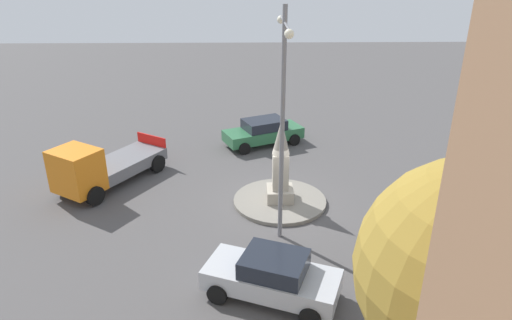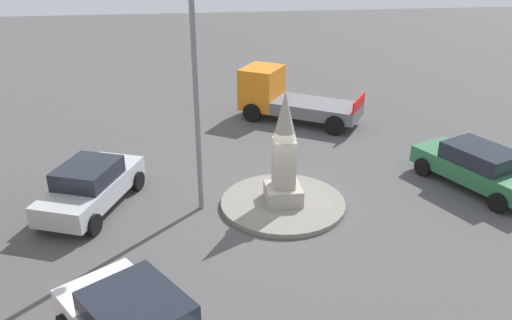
# 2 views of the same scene
# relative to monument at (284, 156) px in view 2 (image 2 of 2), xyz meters

# --- Properties ---
(ground_plane) EXTENTS (80.00, 80.00, 0.00)m
(ground_plane) POSITION_rel_monument_xyz_m (0.00, 0.00, -1.72)
(ground_plane) COLOR #4F4C4C
(traffic_island) EXTENTS (3.95, 3.95, 0.16)m
(traffic_island) POSITION_rel_monument_xyz_m (0.00, 0.00, -1.64)
(traffic_island) COLOR gray
(traffic_island) RESTS_ON ground
(monument) EXTENTS (1.11, 1.11, 3.61)m
(monument) POSITION_rel_monument_xyz_m (0.00, 0.00, 0.00)
(monument) COLOR #9E9687
(monument) RESTS_ON traffic_island
(streetlamp) EXTENTS (3.47, 0.28, 8.32)m
(streetlamp) POSITION_rel_monument_xyz_m (-2.57, 0.18, 3.26)
(streetlamp) COLOR slate
(streetlamp) RESTS_ON ground
(car_silver_near_island) EXTENTS (3.03, 4.41, 1.51)m
(car_silver_near_island) POSITION_rel_monument_xyz_m (-5.95, 0.65, -0.95)
(car_silver_near_island) COLOR #B7BABF
(car_silver_near_island) RESTS_ON ground
(car_green_far_side) EXTENTS (3.27, 4.62, 1.45)m
(car_green_far_side) POSITION_rel_monument_xyz_m (6.68, 0.46, -0.96)
(car_green_far_side) COLOR #2D6B42
(car_green_far_side) RESTS_ON ground
(truck_orange_parked_right) EXTENTS (5.55, 4.47, 2.28)m
(truck_orange_parked_right) POSITION_rel_monument_xyz_m (1.52, 7.95, -0.69)
(truck_orange_parked_right) COLOR orange
(truck_orange_parked_right) RESTS_ON ground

